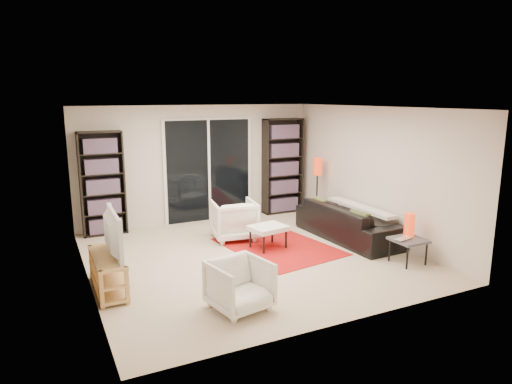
% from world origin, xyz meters
% --- Properties ---
extents(floor, '(5.00, 5.00, 0.00)m').
position_xyz_m(floor, '(0.00, 0.00, 0.00)').
color(floor, beige).
rests_on(floor, ground).
extents(wall_back, '(5.00, 0.02, 2.40)m').
position_xyz_m(wall_back, '(0.00, 2.50, 1.20)').
color(wall_back, beige).
rests_on(wall_back, ground).
extents(wall_front, '(5.00, 0.02, 2.40)m').
position_xyz_m(wall_front, '(0.00, -2.50, 1.20)').
color(wall_front, beige).
rests_on(wall_front, ground).
extents(wall_left, '(0.02, 5.00, 2.40)m').
position_xyz_m(wall_left, '(-2.50, 0.00, 1.20)').
color(wall_left, beige).
rests_on(wall_left, ground).
extents(wall_right, '(0.02, 5.00, 2.40)m').
position_xyz_m(wall_right, '(2.50, 0.00, 1.20)').
color(wall_right, beige).
rests_on(wall_right, ground).
extents(ceiling, '(5.00, 5.00, 0.02)m').
position_xyz_m(ceiling, '(0.00, 0.00, 2.40)').
color(ceiling, white).
rests_on(ceiling, wall_back).
extents(sliding_door, '(1.92, 0.08, 2.16)m').
position_xyz_m(sliding_door, '(0.20, 2.46, 1.05)').
color(sliding_door, white).
rests_on(sliding_door, ground).
extents(bookshelf_left, '(0.80, 0.30, 1.95)m').
position_xyz_m(bookshelf_left, '(-1.95, 2.33, 0.98)').
color(bookshelf_left, black).
rests_on(bookshelf_left, ground).
extents(bookshelf_right, '(0.90, 0.30, 2.10)m').
position_xyz_m(bookshelf_right, '(1.90, 2.33, 1.05)').
color(bookshelf_right, black).
rests_on(bookshelf_right, ground).
extents(tv_stand, '(0.37, 1.14, 0.50)m').
position_xyz_m(tv_stand, '(-2.29, -0.38, 0.26)').
color(tv_stand, '#DEAE6C').
rests_on(tv_stand, floor).
extents(tv, '(0.16, 1.04, 0.60)m').
position_xyz_m(tv, '(-2.27, -0.38, 0.80)').
color(tv, black).
rests_on(tv, tv_stand).
extents(rug, '(1.84, 2.29, 0.01)m').
position_xyz_m(rug, '(0.64, 0.22, 0.01)').
color(rug, '#B61311').
rests_on(rug, floor).
extents(sofa, '(0.94, 2.23, 0.64)m').
position_xyz_m(sofa, '(2.03, 0.08, 0.32)').
color(sofa, black).
rests_on(sofa, floor).
extents(armchair_back, '(0.88, 0.90, 0.72)m').
position_xyz_m(armchair_back, '(0.14, 1.00, 0.36)').
color(armchair_back, white).
rests_on(armchair_back, floor).
extents(armchair_front, '(0.79, 0.80, 0.62)m').
position_xyz_m(armchair_front, '(-0.92, -1.65, 0.31)').
color(armchair_front, white).
rests_on(armchair_front, floor).
extents(ottoman, '(0.67, 0.58, 0.40)m').
position_xyz_m(ottoman, '(0.45, 0.24, 0.35)').
color(ottoman, white).
rests_on(ottoman, floor).
extents(side_table, '(0.49, 0.49, 0.40)m').
position_xyz_m(side_table, '(2.09, -1.36, 0.36)').
color(side_table, '#49484D').
rests_on(side_table, floor).
extents(laptop, '(0.37, 0.28, 0.03)m').
position_xyz_m(laptop, '(2.00, -1.40, 0.41)').
color(laptop, silver).
rests_on(laptop, side_table).
extents(table_lamp, '(0.17, 0.17, 0.37)m').
position_xyz_m(table_lamp, '(2.20, -1.25, 0.59)').
color(table_lamp, red).
rests_on(table_lamp, side_table).
extents(floor_lamp, '(0.20, 0.20, 1.32)m').
position_xyz_m(floor_lamp, '(2.24, 1.46, 1.00)').
color(floor_lamp, black).
rests_on(floor_lamp, floor).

